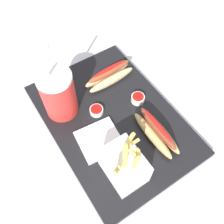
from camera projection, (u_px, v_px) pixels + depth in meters
name	position (u px, v px, depth m)	size (l,w,h in m)	color
ground_plane	(112.00, 123.00, 0.74)	(2.40, 2.40, 0.02)	silver
food_tray	(112.00, 119.00, 0.72)	(0.47, 0.33, 0.02)	black
soda_cup	(58.00, 94.00, 0.67)	(0.09, 0.09, 0.24)	red
fries_basket	(124.00, 166.00, 0.59)	(0.11, 0.09, 0.15)	white
hot_dog_1	(109.00, 75.00, 0.77)	(0.06, 0.16, 0.06)	#E5C689
hot_dog_2	(157.00, 132.00, 0.66)	(0.16, 0.05, 0.06)	tan
ketchup_cup_1	(96.00, 110.00, 0.72)	(0.04, 0.04, 0.02)	white
ketchup_cup_2	(138.00, 98.00, 0.74)	(0.04, 0.04, 0.02)	white
ketchup_cup_3	(66.00, 74.00, 0.78)	(0.03, 0.03, 0.02)	white
napkin_stack	(99.00, 140.00, 0.67)	(0.10, 0.11, 0.01)	white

